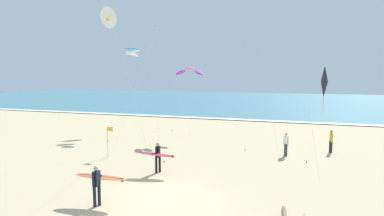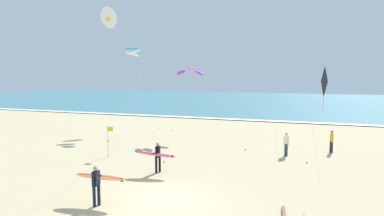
# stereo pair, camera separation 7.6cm
# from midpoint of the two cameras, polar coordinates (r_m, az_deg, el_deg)

# --- Properties ---
(ground_plane) EXTENTS (160.00, 160.00, 0.00)m
(ground_plane) POSITION_cam_midpoint_polar(r_m,az_deg,el_deg) (13.79, -5.72, -16.89)
(ground_plane) COLOR #CCB789
(ocean_water) EXTENTS (160.00, 60.00, 0.08)m
(ocean_water) POSITION_cam_midpoint_polar(r_m,az_deg,el_deg) (66.65, 13.52, 1.31)
(ocean_water) COLOR teal
(ocean_water) RESTS_ON ground
(shoreline_foam) EXTENTS (160.00, 1.27, 0.01)m
(shoreline_foam) POSITION_cam_midpoint_polar(r_m,az_deg,el_deg) (37.28, 9.88, -2.18)
(shoreline_foam) COLOR white
(shoreline_foam) RESTS_ON ocean_water
(surfer_lead) EXTENTS (2.37, 1.02, 1.71)m
(surfer_lead) POSITION_cam_midpoint_polar(r_m,az_deg,el_deg) (13.59, -17.25, -12.76)
(surfer_lead) COLOR black
(surfer_lead) RESTS_ON ground
(surfer_trailing) EXTENTS (2.25, 1.04, 1.71)m
(surfer_trailing) POSITION_cam_midpoint_polar(r_m,az_deg,el_deg) (16.99, -6.72, -8.72)
(surfer_trailing) COLOR black
(surfer_trailing) RESTS_ON ground
(kite_arc_rose_near) EXTENTS (3.80, 3.43, 6.10)m
(kite_arc_rose_near) POSITION_cam_midpoint_polar(r_m,az_deg,el_deg) (26.65, -0.47, 6.89)
(kite_arc_rose_near) COLOR purple
(kite_arc_rose_near) RESTS_ON ground
(kite_arc_cobalt_far) EXTENTS (3.51, 3.19, 8.09)m
(kite_arc_cobalt_far) POSITION_cam_midpoint_polar(r_m,az_deg,el_deg) (30.71, -11.25, 10.29)
(kite_arc_cobalt_far) COLOR white
(kite_arc_cobalt_far) RESTS_ON ground
(kite_delta_ivory_high) EXTENTS (5.03, 1.36, 9.91)m
(kite_delta_ivory_high) POSITION_cam_midpoint_polar(r_m,az_deg,el_deg) (21.67, -15.37, 15.97)
(kite_delta_ivory_high) COLOR white
(kite_delta_ivory_high) RESTS_ON ground
(kite_diamond_charcoal_distant) EXTENTS (0.55, 4.57, 5.79)m
(kite_diamond_charcoal_distant) POSITION_cam_midpoint_polar(r_m,az_deg,el_deg) (15.90, 23.34, 4.11)
(kite_diamond_charcoal_distant) COLOR black
(kite_diamond_charcoal_distant) RESTS_ON ground
(bystander_yellow_top) EXTENTS (0.22, 0.50, 1.59)m
(bystander_yellow_top) POSITION_cam_midpoint_polar(r_m,az_deg,el_deg) (23.51, 24.53, -5.67)
(bystander_yellow_top) COLOR black
(bystander_yellow_top) RESTS_ON ground
(bystander_white_top) EXTENTS (0.37, 0.39, 1.59)m
(bystander_white_top) POSITION_cam_midpoint_polar(r_m,az_deg,el_deg) (21.44, 17.09, -6.48)
(bystander_white_top) COLOR #2D334C
(bystander_white_top) RESTS_ON ground
(lifeguard_flag) EXTENTS (0.45, 0.05, 2.10)m
(lifeguard_flag) POSITION_cam_midpoint_polar(r_m,az_deg,el_deg) (20.84, -15.55, -5.52)
(lifeguard_flag) COLOR silver
(lifeguard_flag) RESTS_ON ground
(driftwood_log) EXTENTS (0.21, 1.02, 0.15)m
(driftwood_log) POSITION_cam_midpoint_polar(r_m,az_deg,el_deg) (12.96, 16.74, -18.32)
(driftwood_log) COLOR #846B4C
(driftwood_log) RESTS_ON ground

